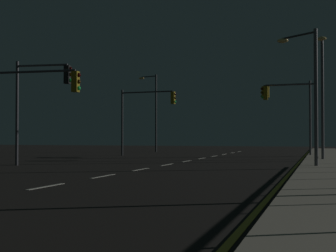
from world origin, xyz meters
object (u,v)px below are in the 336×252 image
Objects in this scene: traffic_light_far_right at (146,108)px; street_lamp_across_street at (322,87)px; traffic_light_overhead_east at (292,103)px; traffic_light_near_right at (294,103)px; traffic_light_far_left at (29,95)px; street_lamp_far_end at (309,82)px; traffic_light_far_center at (289,103)px; traffic_light_mid_left at (40,92)px; street_lamp_median at (153,106)px.

street_lamp_across_street reaches higher than traffic_light_far_right.
street_lamp_across_street reaches higher than traffic_light_overhead_east.
traffic_light_near_right reaches higher than traffic_light_overhead_east.
traffic_light_far_left is 17.37m from street_lamp_across_street.
street_lamp_across_street is (0.64, 6.68, 0.42)m from street_lamp_far_end.
traffic_light_far_center is 0.86× the size of street_lamp_far_end.
street_lamp_far_end is (13.48, 2.12, 0.31)m from traffic_light_mid_left.
traffic_light_far_left is 0.64× the size of street_lamp_median.
street_lamp_far_end is at bearing -42.75° from traffic_light_far_right.
traffic_light_mid_left is 0.75× the size of street_lamp_across_street.
street_lamp_across_street reaches higher than street_lamp_far_end.
traffic_light_overhead_east is 0.71× the size of street_lamp_across_street.
street_lamp_far_end is at bearing -84.35° from traffic_light_near_right.
traffic_light_far_center is at bearing 60.21° from traffic_light_far_left.
street_lamp_far_end is 0.89× the size of street_lamp_across_street.
traffic_light_far_right is (0.80, 13.84, -0.06)m from traffic_light_mid_left.
street_lamp_across_street is at bearing -55.45° from traffic_light_overhead_east.
traffic_light_mid_left is 23.88m from street_lamp_median.
traffic_light_mid_left is at bearing -148.07° from street_lamp_across_street.
traffic_light_far_center reaches higher than traffic_light_overhead_east.
street_lamp_far_end reaches higher than traffic_light_overhead_east.
traffic_light_mid_left is at bearing -171.06° from street_lamp_far_end.
traffic_light_far_center is (11.66, 16.17, 0.26)m from traffic_light_mid_left.
traffic_light_far_center is (10.69, 18.67, 0.64)m from traffic_light_far_left.
street_lamp_across_street is (13.32, -5.04, 0.79)m from traffic_light_far_right.
traffic_light_overhead_east is at bearing -88.11° from traffic_light_near_right.
street_lamp_median reaches higher than traffic_light_far_left.
street_lamp_far_end is (1.81, -14.04, 0.06)m from traffic_light_far_center.
traffic_light_overhead_east is 9.62m from street_lamp_far_end.
traffic_light_far_right is at bearing -163.00° from traffic_light_near_right.
street_lamp_median is at bearing 137.14° from street_lamp_across_street.
traffic_light_far_right is at bearing 169.04° from traffic_light_overhead_east.
traffic_light_far_right is at bearing 137.25° from street_lamp_far_end.
traffic_light_near_right is at bearing -24.97° from street_lamp_median.
traffic_light_overhead_east is 11.58m from traffic_light_far_right.
traffic_light_near_right is 1.03× the size of traffic_light_far_center.
street_lamp_far_end is at bearing -82.15° from traffic_light_overhead_east.
street_lamp_far_end is (12.68, -11.72, 0.37)m from traffic_light_far_right.
traffic_light_near_right is 1.09× the size of traffic_light_far_right.
street_lamp_median is (-2.02, 23.78, 0.81)m from traffic_light_mid_left.
traffic_light_far_left is 0.93× the size of traffic_light_far_right.
street_lamp_across_street is at bearing 31.93° from traffic_light_mid_left.
traffic_light_far_right is (-10.87, -2.33, -0.31)m from traffic_light_far_center.
traffic_light_far_left is 13.34m from street_lamp_far_end.
traffic_light_far_center is 11.12m from traffic_light_far_right.
traffic_light_mid_left is 2.71m from traffic_light_far_left.
traffic_light_overhead_east is at bearing 97.85° from street_lamp_far_end.
street_lamp_across_street is (2.46, -7.37, 0.47)m from traffic_light_far_center.
traffic_light_far_left is 0.67× the size of street_lamp_across_street.
street_lamp_across_street is at bearing -20.73° from traffic_light_far_right.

